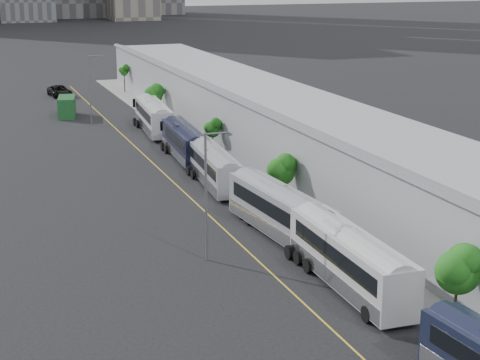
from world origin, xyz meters
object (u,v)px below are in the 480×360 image
street_lamp_far (91,85)px  shipping_container (67,107)px  bus_4 (214,171)px  suv (60,91)px  bus_6 (154,119)px  street_lamp_near (208,188)px  bus_5 (184,145)px  bus_3 (280,216)px  bus_2 (350,265)px

street_lamp_far → shipping_container: street_lamp_far is taller
bus_4 → suv: 60.92m
street_lamp_far → bus_6: bearing=-49.4°
street_lamp_near → shipping_container: bearing=91.3°
bus_5 → bus_6: size_ratio=0.93×
bus_4 → street_lamp_near: size_ratio=1.33×
street_lamp_near → suv: street_lamp_near is taller
bus_3 → bus_4: size_ratio=1.11×
bus_6 → bus_3: bearing=-86.2°
bus_4 → street_lamp_far: (-5.77, 34.90, 3.82)m
street_lamp_far → shipping_container: 8.47m
bus_2 → street_lamp_near: (-7.10, 8.31, 3.74)m
bus_2 → bus_6: size_ratio=1.01×
street_lamp_near → street_lamp_far: street_lamp_near is taller
street_lamp_near → shipping_container: size_ratio=1.73×
suv → street_lamp_near: bearing=-96.6°
shipping_container → bus_2: bearing=-72.2°
bus_2 → street_lamp_far: size_ratio=1.49×
bus_5 → shipping_container: (-8.55, 30.17, -0.15)m
bus_3 → suv: 76.85m
shipping_container → suv: (1.49, 18.55, -0.53)m
street_lamp_far → suv: size_ratio=1.46×
street_lamp_far → bus_4: bearing=-80.6°
shipping_container → suv: size_ratio=0.86×
bus_2 → bus_3: (-0.16, 11.47, -0.01)m
street_lamp_near → bus_3: bearing=24.5°
bus_3 → bus_5: 27.82m
street_lamp_near → street_lamp_far: (0.95, 54.05, -0.09)m
street_lamp_near → suv: 79.83m
bus_3 → bus_5: size_ratio=1.09×
bus_6 → street_lamp_far: (-6.53, 7.62, 3.68)m
bus_5 → street_lamp_near: 32.02m
bus_3 → street_lamp_near: size_ratio=1.47×
bus_2 → shipping_container: bus_2 is taller
shipping_container → street_lamp_far: bearing=-60.6°
bus_3 → bus_4: bus_3 is taller
bus_2 → shipping_container: (-8.53, 69.46, -0.29)m
street_lamp_far → shipping_container: (-2.39, 7.10, -3.94)m
bus_6 → shipping_container: 17.21m
bus_4 → bus_2: bearing=-84.9°
bus_5 → suv: 49.23m
bus_2 → bus_6: bearing=90.8°
bus_2 → bus_4: (-0.37, 27.46, -0.17)m
bus_2 → bus_4: size_ratio=1.10×
bus_4 → bus_5: size_ratio=0.98×
bus_4 → street_lamp_near: street_lamp_near is taller
bus_3 → bus_5: bearing=85.3°
bus_5 → shipping_container: bus_5 is taller
bus_3 → street_lamp_near: street_lamp_near is taller
street_lamp_near → street_lamp_far: bearing=89.0°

